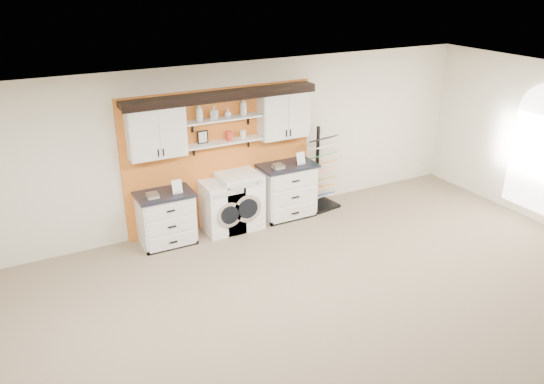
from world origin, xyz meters
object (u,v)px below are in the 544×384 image
dryer (239,200)px  washer (222,207)px  base_cabinet_right (287,190)px  sample_rack (322,182)px  base_cabinet_left (166,218)px

dryer → washer: bearing=180.0°
washer → dryer: size_ratio=0.90×
base_cabinet_right → sample_rack: 0.77m
dryer → base_cabinet_right: bearing=0.2°
sample_rack → washer: bearing=172.7°
base_cabinet_right → sample_rack: bearing=2.5°
washer → sample_rack: size_ratio=0.57×
base_cabinet_left → base_cabinet_right: (2.26, -0.00, 0.05)m
washer → sample_rack: bearing=1.0°
dryer → sample_rack: bearing=1.2°
sample_rack → dryer: bearing=172.9°
washer → dryer: bearing=-0.0°
base_cabinet_left → dryer: 1.31m
dryer → sample_rack: size_ratio=0.64×
base_cabinet_left → sample_rack: 3.03m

